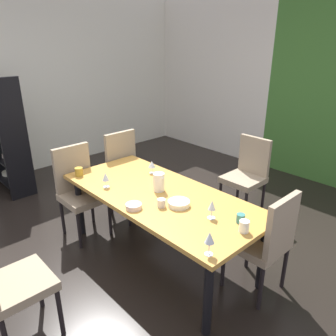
% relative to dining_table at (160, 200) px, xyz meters
% --- Properties ---
extents(ground_plane, '(6.02, 6.30, 0.02)m').
position_rel_dining_table_xyz_m(ground_plane, '(-0.30, -0.03, -0.66)').
color(ground_plane, black).
extents(back_panel_interior, '(2.58, 0.10, 2.80)m').
position_rel_dining_table_xyz_m(back_panel_interior, '(-2.02, 3.07, 0.75)').
color(back_panel_interior, silver).
rests_on(back_panel_interior, ground_plane).
extents(left_interior_panel, '(0.10, 6.30, 2.80)m').
position_rel_dining_table_xyz_m(left_interior_panel, '(-3.26, -0.03, 0.75)').
color(left_interior_panel, silver).
rests_on(left_interior_panel, ground_plane).
extents(dining_table, '(2.06, 0.92, 0.72)m').
position_rel_dining_table_xyz_m(dining_table, '(0.00, 0.00, 0.00)').
color(dining_table, '#BE8A3B').
rests_on(dining_table, ground_plane).
extents(chair_left_far, '(0.45, 0.44, 1.04)m').
position_rel_dining_table_xyz_m(chair_left_far, '(-0.97, 0.33, -0.08)').
color(chair_left_far, gray).
rests_on(chair_left_far, ground_plane).
extents(chair_head_near, '(0.44, 0.44, 1.03)m').
position_rel_dining_table_xyz_m(chair_head_near, '(0.01, -1.44, -0.08)').
color(chair_head_near, gray).
rests_on(chair_head_near, ground_plane).
extents(chair_right_far, '(0.44, 0.44, 0.96)m').
position_rel_dining_table_xyz_m(chair_right_far, '(0.96, 0.33, -0.11)').
color(chair_right_far, gray).
rests_on(chair_right_far, ground_plane).
extents(chair_left_near, '(0.45, 0.44, 1.01)m').
position_rel_dining_table_xyz_m(chair_left_near, '(-0.97, -0.33, -0.09)').
color(chair_left_near, gray).
rests_on(chair_left_near, ground_plane).
extents(chair_head_far, '(0.44, 0.45, 0.96)m').
position_rel_dining_table_xyz_m(chair_head_far, '(0.03, 1.43, -0.11)').
color(chair_head_far, gray).
rests_on(chair_head_far, ground_plane).
extents(display_shelf, '(0.87, 0.35, 1.64)m').
position_rel_dining_table_xyz_m(display_shelf, '(-2.73, -0.49, 0.17)').
color(display_shelf, black).
rests_on(display_shelf, ground_plane).
extents(wine_glass_south, '(0.07, 0.07, 0.14)m').
position_rel_dining_table_xyz_m(wine_glass_south, '(-0.42, 0.27, 0.17)').
color(wine_glass_south, silver).
rests_on(wine_glass_south, dining_table).
extents(wine_glass_near_window, '(0.07, 0.07, 0.15)m').
position_rel_dining_table_xyz_m(wine_glass_near_window, '(-0.46, -0.29, 0.18)').
color(wine_glass_near_window, silver).
rests_on(wine_glass_near_window, dining_table).
extents(wine_glass_left, '(0.07, 0.07, 0.16)m').
position_rel_dining_table_xyz_m(wine_glass_left, '(0.63, 0.01, 0.19)').
color(wine_glass_left, silver).
rests_on(wine_glass_left, dining_table).
extents(wine_glass_rear, '(0.07, 0.07, 0.17)m').
position_rel_dining_table_xyz_m(wine_glass_rear, '(0.93, -0.37, 0.20)').
color(wine_glass_rear, silver).
rests_on(wine_glass_rear, dining_table).
extents(serving_bowl_center, '(0.19, 0.19, 0.05)m').
position_rel_dining_table_xyz_m(serving_bowl_center, '(0.30, -0.04, 0.10)').
color(serving_bowl_center, white).
rests_on(serving_bowl_center, dining_table).
extents(serving_bowl_east, '(0.14, 0.14, 0.04)m').
position_rel_dining_table_xyz_m(serving_bowl_east, '(0.07, -0.36, 0.10)').
color(serving_bowl_east, beige).
rests_on(serving_bowl_east, dining_table).
extents(cup_right, '(0.08, 0.08, 0.09)m').
position_rel_dining_table_xyz_m(cup_right, '(-0.90, -0.34, 0.12)').
color(cup_right, '#A98528').
rests_on(cup_right, dining_table).
extents(cup_west, '(0.07, 0.07, 0.07)m').
position_rel_dining_table_xyz_m(cup_west, '(0.83, 0.12, 0.11)').
color(cup_west, '#34756F').
rests_on(cup_west, dining_table).
extents(cup_corner, '(0.07, 0.07, 0.07)m').
position_rel_dining_table_xyz_m(cup_corner, '(0.21, -0.16, 0.11)').
color(cup_corner, silver).
rests_on(cup_corner, dining_table).
extents(cup_north, '(0.08, 0.08, 0.09)m').
position_rel_dining_table_xyz_m(cup_north, '(0.93, 0.03, 0.12)').
color(cup_north, white).
rests_on(cup_north, dining_table).
extents(pitcher_near_shelf, '(0.12, 0.11, 0.18)m').
position_rel_dining_table_xyz_m(pitcher_near_shelf, '(-0.05, 0.04, 0.16)').
color(pitcher_near_shelf, white).
rests_on(pitcher_near_shelf, dining_table).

